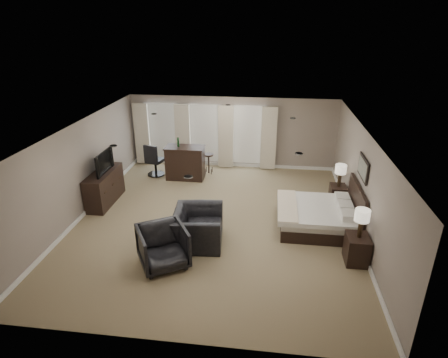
# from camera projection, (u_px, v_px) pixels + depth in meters

# --- Properties ---
(room) EXTENTS (7.60, 8.60, 2.64)m
(room) POSITION_uv_depth(u_px,v_px,m) (215.00, 178.00, 9.81)
(room) COLOR #817152
(room) RESTS_ON ground
(window_bay) EXTENTS (5.25, 0.20, 2.30)m
(window_bay) POSITION_uv_depth(u_px,v_px,m) (204.00, 135.00, 13.70)
(window_bay) COLOR silver
(window_bay) RESTS_ON room
(bed) EXTENTS (1.97, 1.88, 1.25)m
(bed) POSITION_uv_depth(u_px,v_px,m) (312.00, 206.00, 9.77)
(bed) COLOR silver
(bed) RESTS_ON ground
(nightstand_near) EXTENTS (0.50, 0.61, 0.66)m
(nightstand_near) POSITION_uv_depth(u_px,v_px,m) (357.00, 249.00, 8.47)
(nightstand_near) COLOR black
(nightstand_near) RESTS_ON ground
(nightstand_far) EXTENTS (0.45, 0.55, 0.60)m
(nightstand_far) POSITION_uv_depth(u_px,v_px,m) (337.00, 195.00, 11.12)
(nightstand_far) COLOR black
(nightstand_far) RESTS_ON ground
(lamp_near) EXTENTS (0.33, 0.33, 0.68)m
(lamp_near) POSITION_uv_depth(u_px,v_px,m) (361.00, 223.00, 8.20)
(lamp_near) COLOR beige
(lamp_near) RESTS_ON nightstand_near
(lamp_far) EXTENTS (0.32, 0.32, 0.67)m
(lamp_far) POSITION_uv_depth(u_px,v_px,m) (340.00, 176.00, 10.87)
(lamp_far) COLOR beige
(lamp_far) RESTS_ON nightstand_far
(wall_art) EXTENTS (0.04, 0.96, 0.56)m
(wall_art) POSITION_uv_depth(u_px,v_px,m) (363.00, 168.00, 9.20)
(wall_art) COLOR slate
(wall_art) RESTS_ON room
(dresser) EXTENTS (0.55, 1.70, 0.99)m
(dresser) POSITION_uv_depth(u_px,v_px,m) (104.00, 187.00, 11.18)
(dresser) COLOR black
(dresser) RESTS_ON ground
(tv) EXTENTS (0.64, 1.11, 0.15)m
(tv) POSITION_uv_depth(u_px,v_px,m) (102.00, 170.00, 10.96)
(tv) COLOR black
(tv) RESTS_ON dresser
(armchair_near) EXTENTS (0.97, 1.40, 1.16)m
(armchair_near) POSITION_uv_depth(u_px,v_px,m) (198.00, 222.00, 9.11)
(armchair_near) COLOR black
(armchair_near) RESTS_ON ground
(armchair_far) EXTENTS (1.36, 1.33, 1.04)m
(armchair_far) POSITION_uv_depth(u_px,v_px,m) (163.00, 245.00, 8.28)
(armchair_far) COLOR black
(armchair_far) RESTS_ON ground
(bar_counter) EXTENTS (1.33, 0.69, 1.16)m
(bar_counter) POSITION_uv_depth(u_px,v_px,m) (185.00, 163.00, 12.85)
(bar_counter) COLOR black
(bar_counter) RESTS_ON ground
(bar_stool_left) EXTENTS (0.49, 0.49, 0.78)m
(bar_stool_left) POSITION_uv_depth(u_px,v_px,m) (187.00, 163.00, 13.34)
(bar_stool_left) COLOR black
(bar_stool_left) RESTS_ON ground
(bar_stool_right) EXTENTS (0.43, 0.43, 0.72)m
(bar_stool_right) POSITION_uv_depth(u_px,v_px,m) (209.00, 164.00, 13.38)
(bar_stool_right) COLOR black
(bar_stool_right) RESTS_ON ground
(desk_chair) EXTENTS (0.73, 0.73, 1.17)m
(desk_chair) POSITION_uv_depth(u_px,v_px,m) (155.00, 160.00, 13.12)
(desk_chair) COLOR black
(desk_chair) RESTS_ON ground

